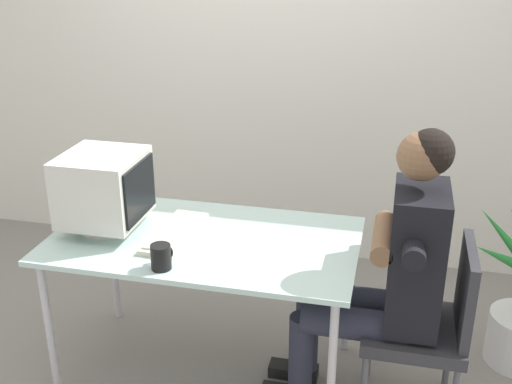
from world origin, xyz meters
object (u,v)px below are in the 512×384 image
(keyboard, at_px, (175,233))
(office_chair, at_px, (429,320))
(person_seated, at_px, (387,268))
(crt_monitor, at_px, (104,188))
(desk, at_px, (205,249))
(desk_mug, at_px, (161,257))

(keyboard, bearing_deg, office_chair, -1.59)
(office_chair, xyz_separation_m, person_seated, (-0.20, -0.00, 0.23))
(keyboard, height_order, person_seated, person_seated)
(crt_monitor, bearing_deg, keyboard, 1.03)
(desk, relative_size, crt_monitor, 3.79)
(keyboard, bearing_deg, desk, 3.50)
(desk_mug, bearing_deg, office_chair, 13.48)
(desk_mug, bearing_deg, keyboard, 99.64)
(keyboard, relative_size, person_seated, 0.35)
(desk_mug, bearing_deg, desk, 74.23)
(office_chair, xyz_separation_m, desk_mug, (-1.11, -0.27, 0.31))
(desk_mug, bearing_deg, crt_monitor, 142.59)
(person_seated, bearing_deg, desk, 177.18)
(crt_monitor, height_order, office_chair, crt_monitor)
(crt_monitor, bearing_deg, desk, 1.75)
(person_seated, bearing_deg, office_chair, 0.00)
(desk, distance_m, office_chair, 1.04)
(crt_monitor, distance_m, office_chair, 1.56)
(desk, xyz_separation_m, crt_monitor, (-0.47, -0.01, 0.26))
(crt_monitor, xyz_separation_m, office_chair, (1.49, -0.03, -0.47))
(office_chair, relative_size, person_seated, 0.63)
(desk, height_order, desk_mug, desk_mug)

